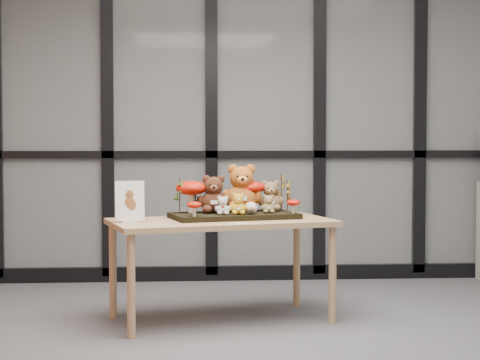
{
  "coord_description": "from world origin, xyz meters",
  "views": [
    {
      "loc": [
        -0.74,
        -4.7,
        1.21
      ],
      "look_at": [
        -0.33,
        0.87,
        0.92
      ],
      "focal_mm": 65.0,
      "sensor_mm": 36.0,
      "label": 1
    }
  ],
  "objects": [
    {
      "name": "plush_cream_hedgehog",
      "position": [
        -0.26,
        0.9,
        0.74
      ],
      "size": [
        0.08,
        0.07,
        0.09
      ],
      "primitive_type": null,
      "rotation": [
        0.0,
        0.0,
        0.25
      ],
      "color": "silver",
      "rests_on": "diorama_tray"
    },
    {
      "name": "sprig_dry_mid_right",
      "position": [
        0.0,
        1.06,
        0.8
      ],
      "size": [
        0.05,
        0.05,
        0.21
      ],
      "primitive_type": null,
      "color": "brown",
      "rests_on": "diorama_tray"
    },
    {
      "name": "bear_brown_medium",
      "position": [
        -0.5,
        1.0,
        0.83
      ],
      "size": [
        0.25,
        0.24,
        0.28
      ],
      "primitive_type": null,
      "rotation": [
        0.0,
        0.0,
        0.25
      ],
      "color": "#422012",
      "rests_on": "diorama_tray"
    },
    {
      "name": "mushroom_front_left",
      "position": [
        -0.63,
        0.77,
        0.75
      ],
      "size": [
        0.09,
        0.09,
        0.1
      ],
      "primitive_type": null,
      "color": "#A81305",
      "rests_on": "diorama_tray"
    },
    {
      "name": "bear_beige_small",
      "position": [
        -0.13,
        0.97,
        0.76
      ],
      "size": [
        0.12,
        0.11,
        0.13
      ],
      "primitive_type": null,
      "rotation": [
        0.0,
        0.0,
        0.25
      ],
      "color": "olive",
      "rests_on": "diorama_tray"
    },
    {
      "name": "floor",
      "position": [
        0.0,
        0.0,
        0.0
      ],
      "size": [
        5.0,
        5.0,
        0.0
      ],
      "primitive_type": "plane",
      "color": "#515156",
      "rests_on": "ground"
    },
    {
      "name": "bear_white_bow",
      "position": [
        -0.44,
        0.87,
        0.76
      ],
      "size": [
        0.12,
        0.12,
        0.14
      ],
      "primitive_type": null,
      "rotation": [
        0.0,
        0.0,
        0.25
      ],
      "color": "silver",
      "rests_on": "diorama_tray"
    },
    {
      "name": "sign_holder",
      "position": [
        -1.03,
        0.78,
        0.78
      ],
      "size": [
        0.19,
        0.07,
        0.26
      ],
      "rotation": [
        0.0,
        0.0,
        0.14
      ],
      "color": "silver",
      "rests_on": "display_table"
    },
    {
      "name": "sprig_green_centre",
      "position": [
        -0.46,
        1.12,
        0.79
      ],
      "size": [
        0.05,
        0.05,
        0.19
      ],
      "primitive_type": null,
      "color": "#1A310B",
      "rests_on": "diorama_tray"
    },
    {
      "name": "mushroom_front_right",
      "position": [
        0.03,
        0.94,
        0.75
      ],
      "size": [
        0.09,
        0.09,
        0.1
      ],
      "primitive_type": null,
      "color": "#A81305",
      "rests_on": "diorama_tray"
    },
    {
      "name": "sprig_green_mid_left",
      "position": [
        -0.61,
        1.07,
        0.78
      ],
      "size": [
        0.05,
        0.05,
        0.18
      ],
      "primitive_type": null,
      "color": "#1A310B",
      "rests_on": "diorama_tray"
    },
    {
      "name": "display_table",
      "position": [
        -0.45,
        0.91,
        0.59
      ],
      "size": [
        1.54,
        1.03,
        0.66
      ],
      "rotation": [
        0.0,
        0.0,
        0.25
      ],
      "color": "tan",
      "rests_on": "floor"
    },
    {
      "name": "bear_small_yellow",
      "position": [
        -0.34,
        0.87,
        0.77
      ],
      "size": [
        0.14,
        0.13,
        0.16
      ],
      "primitive_type": null,
      "rotation": [
        0.0,
        0.0,
        0.25
      ],
      "color": "gold",
      "rests_on": "diorama_tray"
    },
    {
      "name": "bear_tan_back",
      "position": [
        -0.1,
        1.14,
        0.81
      ],
      "size": [
        0.21,
        0.19,
        0.23
      ],
      "primitive_type": null,
      "rotation": [
        0.0,
        0.0,
        0.25
      ],
      "color": "brown",
      "rests_on": "diorama_tray"
    },
    {
      "name": "glass_partition",
      "position": [
        -0.0,
        2.47,
        1.42
      ],
      "size": [
        4.9,
        0.06,
        2.78
      ],
      "color": "#2D383F",
      "rests_on": "floor"
    },
    {
      "name": "label_card",
      "position": [
        -0.34,
        0.64,
        0.66
      ],
      "size": [
        0.08,
        0.03,
        0.0
      ],
      "primitive_type": "cube",
      "color": "white",
      "rests_on": "display_table"
    },
    {
      "name": "sprig_dry_far_right",
      "position": [
        -0.03,
        1.16,
        0.82
      ],
      "size": [
        0.05,
        0.05,
        0.25
      ],
      "primitive_type": null,
      "color": "brown",
      "rests_on": "diorama_tray"
    },
    {
      "name": "diorama_tray",
      "position": [
        -0.36,
        0.98,
        0.68
      ],
      "size": [
        0.89,
        0.59,
        0.04
      ],
      "primitive_type": "cube",
      "rotation": [
        0.0,
        0.0,
        0.25
      ],
      "color": "black",
      "rests_on": "display_table"
    },
    {
      "name": "room_shell",
      "position": [
        0.0,
        0.0,
        1.68
      ],
      "size": [
        5.0,
        5.0,
        5.0
      ],
      "color": "#B3B0A9",
      "rests_on": "floor"
    },
    {
      "name": "mushroom_back_right",
      "position": [
        -0.24,
        1.14,
        0.81
      ],
      "size": [
        0.2,
        0.2,
        0.23
      ],
      "primitive_type": null,
      "color": "#A81305",
      "rests_on": "diorama_tray"
    },
    {
      "name": "mushroom_back_left",
      "position": [
        -0.64,
        1.03,
        0.81
      ],
      "size": [
        0.21,
        0.21,
        0.23
      ],
      "primitive_type": null,
      "color": "#A81305",
      "rests_on": "diorama_tray"
    },
    {
      "name": "sprig_green_far_left",
      "position": [
        -0.72,
        1.0,
        0.81
      ],
      "size": [
        0.05,
        0.05,
        0.23
      ],
      "primitive_type": null,
      "color": "#1A310B",
      "rests_on": "diorama_tray"
    },
    {
      "name": "bear_pooh_yellow",
      "position": [
        -0.3,
        1.11,
        0.87
      ],
      "size": [
        0.32,
        0.3,
        0.35
      ],
      "primitive_type": null,
      "rotation": [
        0.0,
        0.0,
        0.25
      ],
      "color": "#A7531A",
      "rests_on": "diorama_tray"
    }
  ]
}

